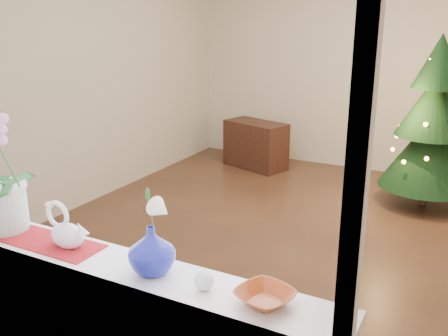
# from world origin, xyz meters

# --- Properties ---
(ground) EXTENTS (5.00, 5.00, 0.00)m
(ground) POSITION_xyz_m (0.00, 0.00, 0.00)
(ground) COLOR #392217
(ground) RESTS_ON ground
(wall_back) EXTENTS (4.50, 0.10, 2.70)m
(wall_back) POSITION_xyz_m (0.00, 2.50, 1.35)
(wall_back) COLOR beige
(wall_back) RESTS_ON ground
(wall_front) EXTENTS (4.50, 0.10, 2.70)m
(wall_front) POSITION_xyz_m (0.00, -2.50, 1.35)
(wall_front) COLOR beige
(wall_front) RESTS_ON ground
(wall_left) EXTENTS (0.10, 5.00, 2.70)m
(wall_left) POSITION_xyz_m (-2.25, 0.00, 1.35)
(wall_left) COLOR beige
(wall_left) RESTS_ON ground
(windowsill) EXTENTS (2.20, 0.26, 0.04)m
(windowsill) POSITION_xyz_m (0.00, -2.37, 0.90)
(windowsill) COLOR white
(windowsill) RESTS_ON window_apron
(window_frame) EXTENTS (2.22, 0.06, 1.60)m
(window_frame) POSITION_xyz_m (0.00, -2.47, 1.70)
(window_frame) COLOR white
(window_frame) RESTS_ON windowsill
(runner) EXTENTS (0.70, 0.20, 0.01)m
(runner) POSITION_xyz_m (-0.38, -2.37, 0.92)
(runner) COLOR maroon
(runner) RESTS_ON windowsill
(swan) EXTENTS (0.25, 0.14, 0.20)m
(swan) POSITION_xyz_m (-0.18, -2.36, 1.02)
(swan) COLOR silver
(swan) RESTS_ON windowsill
(blue_vase) EXTENTS (0.28, 0.28, 0.23)m
(blue_vase) POSITION_xyz_m (0.28, -2.37, 1.03)
(blue_vase) COLOR navy
(blue_vase) RESTS_ON windowsill
(lily) EXTENTS (0.13, 0.07, 0.17)m
(lily) POSITION_xyz_m (0.28, -2.37, 1.23)
(lily) COLOR silver
(lily) RESTS_ON blue_vase
(paperweight) EXTENTS (0.09, 0.09, 0.08)m
(paperweight) POSITION_xyz_m (0.53, -2.39, 0.96)
(paperweight) COLOR silver
(paperweight) RESTS_ON windowsill
(amber_dish) EXTENTS (0.21, 0.21, 0.04)m
(amber_dish) POSITION_xyz_m (0.77, -2.36, 0.94)
(amber_dish) COLOR #943816
(amber_dish) RESTS_ON windowsill
(xmas_tree) EXTENTS (1.27, 1.27, 1.75)m
(xmas_tree) POSITION_xyz_m (0.90, 1.53, 0.88)
(xmas_tree) COLOR black
(xmas_tree) RESTS_ON ground
(side_table) EXTENTS (0.88, 0.62, 0.60)m
(side_table) POSITION_xyz_m (-1.22, 1.91, 0.30)
(side_table) COLOR black
(side_table) RESTS_ON ground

